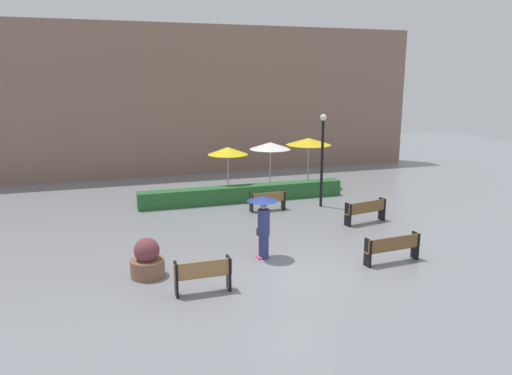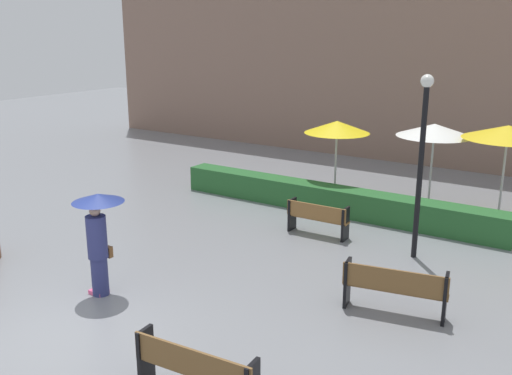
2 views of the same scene
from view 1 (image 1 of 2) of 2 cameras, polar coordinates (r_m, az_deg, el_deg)
ground_plane at (r=14.44m, az=4.43°, el=-9.87°), size 60.00×60.00×0.00m
bench_near_left at (r=12.91m, az=-6.27°, el=-10.10°), size 1.53×0.35×0.93m
bench_far_right at (r=19.30m, az=12.88°, el=-2.60°), size 1.87×0.68×0.90m
bench_back_row at (r=20.60m, az=1.40°, el=-1.46°), size 1.59×0.40×0.82m
bench_near_right at (r=15.44m, az=15.88°, el=-6.77°), size 1.90×0.46×0.86m
pedestrian_with_umbrella at (r=15.03m, az=0.86°, el=-3.64°), size 0.98×0.98×2.00m
planter_pot at (r=14.25m, az=-12.72°, el=-8.36°), size 0.97×0.97×1.14m
lamp_post at (r=21.09m, az=7.84°, el=4.30°), size 0.28×0.28×4.06m
patio_umbrella_yellow at (r=22.77m, az=-3.35°, el=4.34°), size 1.89×1.89×2.39m
patio_umbrella_white at (r=24.51m, az=1.71°, el=4.95°), size 2.11×2.11×2.39m
patio_umbrella_yellow_far at (r=24.94m, az=6.24°, el=5.43°), size 2.30×2.30×2.56m
hedge_strip at (r=22.19m, az=-1.48°, el=-0.71°), size 9.55×0.70×0.74m
building_facade at (r=28.79m, az=-7.75°, el=10.12°), size 28.00×1.20×8.52m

